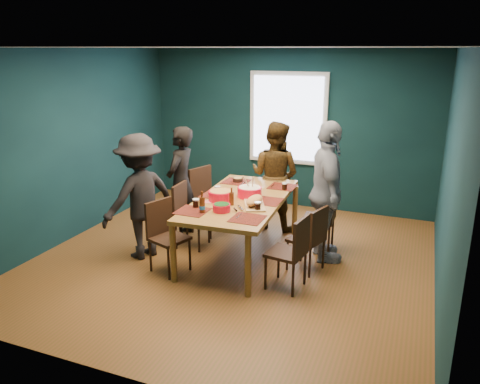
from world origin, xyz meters
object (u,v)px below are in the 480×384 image
object	(u,v)px
bowl_dumpling	(250,191)
bowl_salad	(221,195)
person_back	(275,175)
cutting_board	(254,201)
dining_table	(241,204)
chair_right_far	(325,213)
chair_left_far	(205,195)
person_near_left	(140,197)
chair_right_mid	(312,235)
chair_right_near	(293,248)
person_far_left	(181,183)
person_right	(327,193)
chair_left_mid	(186,210)
chair_left_near	(165,230)
bowl_herbs	(222,207)

from	to	relation	value
bowl_dumpling	bowl_salad	bearing A→B (deg)	-135.71
person_back	cutting_board	bearing A→B (deg)	107.55
dining_table	chair_right_far	size ratio (longest dim) A/B	2.39
chair_left_far	person_near_left	distance (m)	1.22
chair_right_mid	chair_right_near	world-z (taller)	chair_right_near
person_far_left	person_right	xyz separation A→B (m)	(2.13, -0.02, 0.10)
chair_left_mid	bowl_dumpling	size ratio (longest dim) A/B	2.78
chair_left_mid	person_far_left	world-z (taller)	person_far_left
chair_left_far	chair_right_near	bearing A→B (deg)	-16.93
chair_left_near	chair_right_mid	size ratio (longest dim) A/B	1.06
dining_table	bowl_herbs	size ratio (longest dim) A/B	10.31
dining_table	person_near_left	bearing A→B (deg)	-162.09
chair_right_mid	chair_right_near	size ratio (longest dim) A/B	0.95
bowl_herbs	chair_right_far	bearing A→B (deg)	48.80
chair_left_far	chair_right_far	size ratio (longest dim) A/B	1.07
chair_left_far	chair_left_mid	bearing A→B (deg)	-71.10
person_back	person_right	world-z (taller)	person_right
chair_left_near	person_near_left	size ratio (longest dim) A/B	0.54
chair_left_far	bowl_salad	world-z (taller)	chair_left_far
chair_right_near	person_far_left	xyz separation A→B (m)	(-1.96, 0.97, 0.30)
chair_right_near	bowl_salad	world-z (taller)	bowl_salad
person_back	person_right	distance (m)	1.32
chair_left_mid	chair_right_near	size ratio (longest dim) A/B	1.01
person_right	dining_table	bearing A→B (deg)	84.00
chair_right_far	chair_left_near	bearing A→B (deg)	-145.33
chair_right_far	bowl_herbs	size ratio (longest dim) A/B	4.32
person_far_left	bowl_herbs	bearing A→B (deg)	46.16
chair_left_mid	chair_right_far	distance (m)	1.92
person_far_left	bowl_dumpling	world-z (taller)	person_far_left
chair_left_near	chair_right_near	world-z (taller)	chair_left_near
chair_left_near	person_far_left	world-z (taller)	person_far_left
chair_left_far	bowl_dumpling	xyz separation A→B (m)	(0.91, -0.54, 0.31)
chair_right_mid	chair_left_near	bearing A→B (deg)	-142.74
chair_right_mid	cutting_board	bearing A→B (deg)	-152.06
person_back	bowl_herbs	size ratio (longest dim) A/B	7.74
chair_left_near	person_back	distance (m)	2.12
chair_left_far	bowl_herbs	size ratio (longest dim) A/B	4.60
chair_left_far	person_right	size ratio (longest dim) A/B	0.54
dining_table	chair_left_near	size ratio (longest dim) A/B	2.46
bowl_salad	chair_left_mid	bearing A→B (deg)	159.82
chair_right_mid	bowl_herbs	bearing A→B (deg)	-137.95
chair_left_far	person_back	world-z (taller)	person_back
chair_right_near	chair_left_mid	bearing A→B (deg)	166.96
person_right	bowl_herbs	size ratio (longest dim) A/B	8.60
chair_left_near	cutting_board	bearing A→B (deg)	44.98
chair_left_near	bowl_salad	size ratio (longest dim) A/B	2.88
dining_table	person_far_left	distance (m)	1.13
chair_left_near	bowl_dumpling	distance (m)	1.22
person_near_left	bowl_herbs	world-z (taller)	person_near_left
chair_left_near	chair_right_near	xyz separation A→B (m)	(1.63, 0.09, -0.00)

